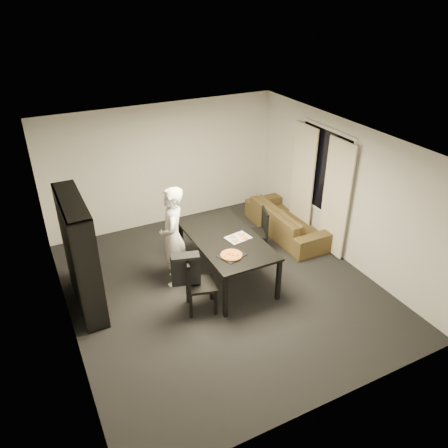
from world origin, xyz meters
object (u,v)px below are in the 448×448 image
chair_left (195,281)px  person (173,237)px  dining_table (227,242)px  bookshelf (80,255)px  baking_tray (232,255)px  pepperoni_pizza (231,255)px  sofa (287,220)px  chair_right (259,229)px

chair_left → person: size_ratio=0.54×
dining_table → bookshelf: bearing=170.8°
baking_tray → pepperoni_pizza: pepperoni_pizza is taller
person → baking_tray: size_ratio=4.50×
chair_left → bookshelf: bearing=74.0°
chair_left → sofa: size_ratio=0.46×
chair_right → person: bearing=-68.8°
dining_table → pepperoni_pizza: 0.57m
bookshelf → chair_left: (1.52, -0.93, -0.39)m
baking_tray → pepperoni_pizza: size_ratio=1.14×
bookshelf → baking_tray: (2.20, -0.90, -0.13)m
bookshelf → chair_right: size_ratio=2.02×
dining_table → pepperoni_pizza: size_ratio=5.58×
dining_table → person: (-0.85, 0.33, 0.16)m
dining_table → sofa: dining_table is taller
chair_left → person: person is taller
chair_right → dining_table: bearing=-46.8°
dining_table → chair_right: size_ratio=2.08×
dining_table → baking_tray: baking_tray is taller
dining_table → chair_right: bearing=25.4°
sofa → baking_tray: bearing=124.1°
bookshelf → chair_left: 1.83m
dining_table → person: person is taller
bookshelf → pepperoni_pizza: 2.36m
bookshelf → pepperoni_pizza: bearing=-22.7°
chair_left → pepperoni_pizza: 0.71m
chair_left → baking_tray: 0.72m
person → bookshelf: bearing=-70.7°
pepperoni_pizza → person: bearing=128.0°
bookshelf → chair_right: bearing=0.9°
chair_right → person: (-1.77, -0.11, 0.36)m
bookshelf → person: size_ratio=1.06×
chair_right → sofa: 1.03m
bookshelf → pepperoni_pizza: (2.18, -0.91, -0.11)m
bookshelf → baking_tray: 2.38m
baking_tray → chair_left: bearing=-177.4°
bookshelf → sofa: 4.27m
person → chair_left: bearing=22.4°
chair_left → chair_right: (1.75, 0.98, -0.02)m
sofa → person: bearing=100.8°
dining_table → pepperoni_pizza: pepperoni_pizza is taller
chair_right → baking_tray: 1.46m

